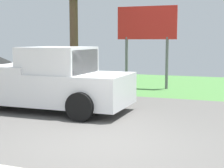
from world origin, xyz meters
TOP-DOWN VIEW (x-y plane):
  - ground_plane at (0.00, 2.95)m, footprint 40.00×22.00m
  - pickup_truck at (-2.95, 2.70)m, footprint 5.20×2.28m
  - roadside_billboard at (-1.35, 8.40)m, footprint 2.60×0.12m

SIDE VIEW (x-z plane):
  - ground_plane at x=0.00m, z-range -0.15..0.05m
  - pickup_truck at x=-2.95m, z-range -0.07..1.81m
  - roadside_billboard at x=-1.35m, z-range 0.80..4.30m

